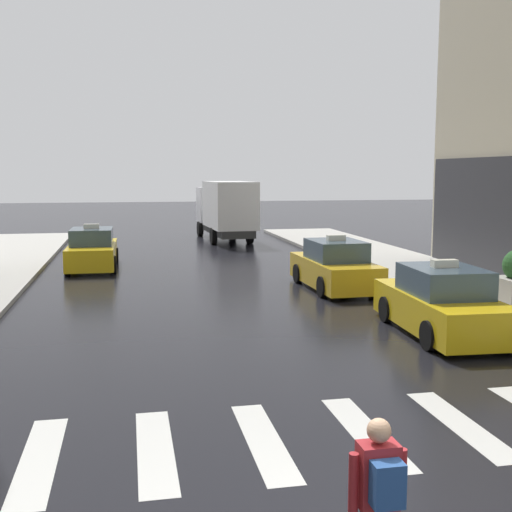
# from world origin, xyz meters

# --- Properties ---
(crosswalk_markings) EXTENTS (11.30, 2.80, 0.01)m
(crosswalk_markings) POSITION_xyz_m (-0.00, 3.00, 0.00)
(crosswalk_markings) COLOR silver
(crosswalk_markings) RESTS_ON ground
(taxi_lead) EXTENTS (2.10, 4.62, 1.80)m
(taxi_lead) POSITION_xyz_m (4.64, 8.16, 0.72)
(taxi_lead) COLOR yellow
(taxi_lead) RESTS_ON ground
(taxi_second) EXTENTS (2.01, 4.58, 1.80)m
(taxi_second) POSITION_xyz_m (4.04, 14.36, 0.72)
(taxi_second) COLOR gold
(taxi_second) RESTS_ON ground
(taxi_third) EXTENTS (1.98, 4.56, 1.80)m
(taxi_third) POSITION_xyz_m (-4.07, 20.59, 0.72)
(taxi_third) COLOR yellow
(taxi_third) RESTS_ON ground
(box_truck) EXTENTS (2.58, 7.63, 3.35)m
(box_truck) POSITION_xyz_m (2.75, 29.82, 1.85)
(box_truck) COLOR #2D2D2D
(box_truck) RESTS_ON ground
(pedestrian_with_backpack) EXTENTS (0.55, 0.43, 1.65)m
(pedestrian_with_backpack) POSITION_xyz_m (-0.45, -0.47, 0.97)
(pedestrian_with_backpack) COLOR black
(pedestrian_with_backpack) RESTS_ON ground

